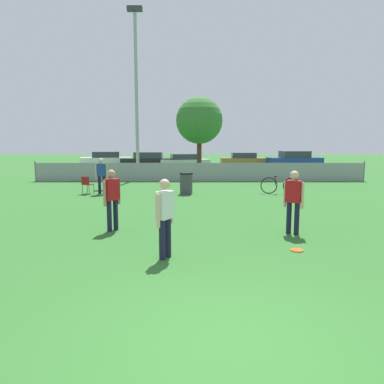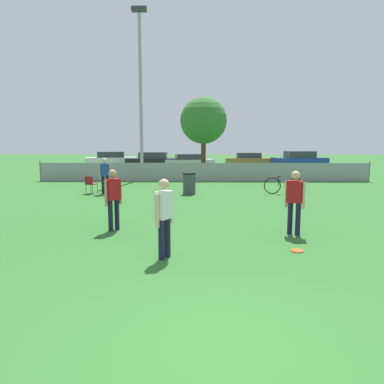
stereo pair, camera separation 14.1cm
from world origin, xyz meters
name	(u,v)px [view 2 (the right image)]	position (x,y,z in m)	size (l,w,h in m)	color
ground_plane	(224,345)	(0.00, 0.00, 0.00)	(120.00, 120.00, 0.00)	#2D6628
fence_backline	(204,172)	(0.00, 18.00, 0.55)	(19.66, 0.07, 1.21)	gray
light_pole	(140,82)	(-3.85, 19.14, 5.92)	(0.90, 0.36, 10.27)	#9E9EA3
tree_near_pole	(204,121)	(0.03, 21.07, 3.71)	(3.10, 3.10, 5.29)	#4C331E
player_receiver_white	(164,213)	(-1.02, 3.34, 0.96)	(0.39, 0.48, 1.66)	#191933
player_defender_red	(113,196)	(-2.62, 5.73, 0.96)	(0.42, 0.44, 1.66)	#191933
player_thrower_red	(295,198)	(2.17, 5.36, 0.96)	(0.46, 0.41, 1.66)	#191933
spectator_in_blue	(105,173)	(-4.57, 12.68, 0.94)	(0.52, 0.30, 1.64)	#191933
frisbee_disc	(297,251)	(1.88, 3.85, 0.01)	(0.29, 0.29, 0.03)	#E5591E
folding_chair_sideline	(91,183)	(-5.25, 12.73, 0.48)	(0.53, 0.53, 0.80)	#333338
bicycle_sideline	(284,186)	(3.56, 12.69, 0.39)	(1.74, 0.48, 0.81)	black
trash_bin	(189,183)	(-0.73, 12.72, 0.50)	(0.60, 0.60, 0.98)	#3F3F44
gear_bag_sideline	(113,191)	(-4.18, 12.56, 0.13)	(0.58, 0.32, 0.28)	black
parked_car_white	(111,160)	(-8.23, 29.63, 0.69)	(4.76, 2.62, 1.40)	black
parked_car_dark	(153,161)	(-4.19, 27.99, 0.68)	(4.58, 1.74, 1.42)	black
parked_car_silver	(189,161)	(-1.13, 27.90, 0.62)	(4.47, 2.51, 1.27)	black
parked_car_tan	(248,160)	(4.24, 29.95, 0.65)	(4.17, 1.81, 1.31)	black
parked_car_blue	(300,160)	(8.41, 28.20, 0.73)	(4.74, 2.31, 1.50)	black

